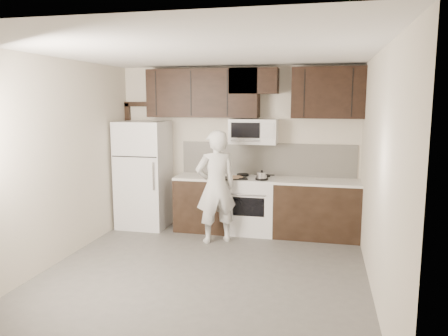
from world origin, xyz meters
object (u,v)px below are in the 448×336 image
(refrigerator, at_px, (144,175))
(stove, at_px, (252,205))
(person, at_px, (216,187))
(microwave, at_px, (253,131))

(refrigerator, bearing_deg, stove, 1.51)
(stove, distance_m, person, 0.85)
(stove, relative_size, person, 0.55)
(microwave, distance_m, refrigerator, 2.00)
(microwave, height_order, refrigerator, microwave)
(stove, xyz_separation_m, microwave, (-0.00, 0.12, 1.19))
(microwave, relative_size, person, 0.44)
(stove, xyz_separation_m, refrigerator, (-1.85, -0.05, 0.44))
(stove, bearing_deg, microwave, 90.10)
(stove, relative_size, refrigerator, 0.52)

